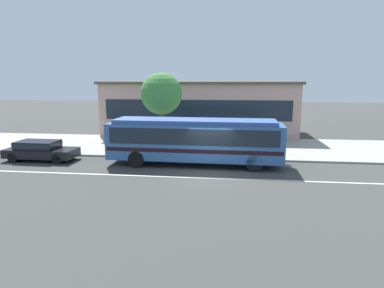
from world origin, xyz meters
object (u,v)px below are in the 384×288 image
at_px(transit_bus, 195,139).
at_px(sedan_behind_bus, 40,149).
at_px(pedestrian_waiting_near_sign, 250,138).
at_px(street_tree_near_stop, 162,94).
at_px(bus_stop_sign, 276,136).

distance_m(transit_bus, sedan_behind_bus, 10.22).
bearing_deg(pedestrian_waiting_near_sign, street_tree_near_stop, 174.33).
bearing_deg(bus_stop_sign, pedestrian_waiting_near_sign, 136.40).
xyz_separation_m(pedestrian_waiting_near_sign, bus_stop_sign, (1.59, -1.52, 0.47)).
xyz_separation_m(bus_stop_sign, street_tree_near_stop, (-8.00, 2.15, 2.52)).
height_order(transit_bus, pedestrian_waiting_near_sign, transit_bus).
bearing_deg(pedestrian_waiting_near_sign, transit_bus, -136.68).
bearing_deg(street_tree_near_stop, pedestrian_waiting_near_sign, -5.67).
distance_m(pedestrian_waiting_near_sign, street_tree_near_stop, 7.10).
distance_m(transit_bus, bus_stop_sign, 5.44).
distance_m(pedestrian_waiting_near_sign, bus_stop_sign, 2.25).
xyz_separation_m(transit_bus, pedestrian_waiting_near_sign, (3.53, 3.33, -0.49)).
height_order(transit_bus, bus_stop_sign, transit_bus).
xyz_separation_m(transit_bus, sedan_behind_bus, (-10.18, -0.03, -0.93)).
distance_m(sedan_behind_bus, pedestrian_waiting_near_sign, 14.12).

